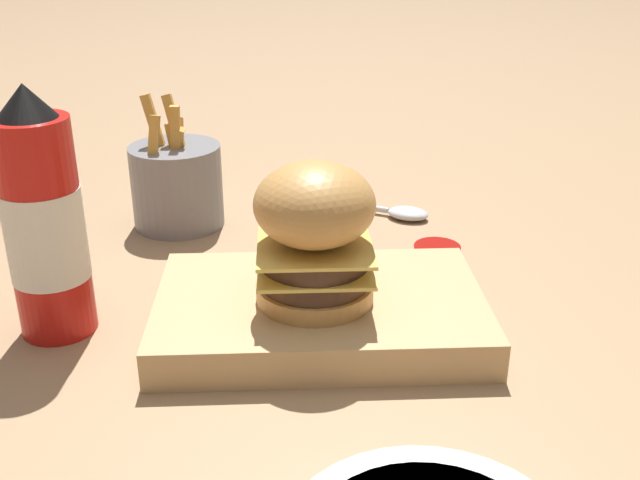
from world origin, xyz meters
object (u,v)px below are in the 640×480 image
(burger, at_px, (315,232))
(ketchup_bottle, at_px, (44,224))
(fries_basket, at_px, (177,184))
(spoon, at_px, (397,212))
(serving_board, at_px, (320,312))

(burger, relative_size, ketchup_bottle, 0.56)
(fries_basket, relative_size, spoon, 1.05)
(serving_board, bearing_deg, burger, 57.90)
(serving_board, height_order, spoon, serving_board)
(serving_board, distance_m, burger, 0.08)
(burger, xyz_separation_m, fries_basket, (0.14, -0.25, -0.04))
(spoon, bearing_deg, burger, -86.77)
(serving_board, xyz_separation_m, burger, (0.00, 0.01, 0.08))
(serving_board, height_order, burger, burger)
(serving_board, xyz_separation_m, ketchup_bottle, (0.22, -0.01, 0.08))
(serving_board, relative_size, ketchup_bottle, 1.30)
(serving_board, relative_size, spoon, 1.95)
(spoon, bearing_deg, serving_board, -86.46)
(burger, distance_m, spoon, 0.29)
(serving_board, distance_m, ketchup_bottle, 0.24)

